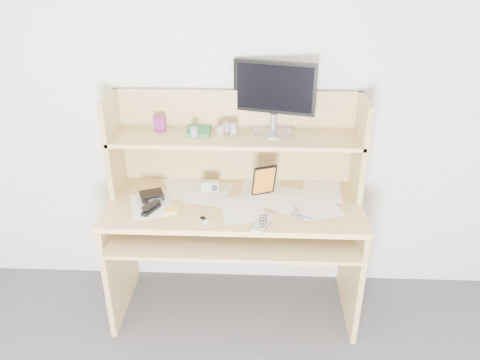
{
  "coord_description": "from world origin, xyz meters",
  "views": [
    {
      "loc": [
        0.13,
        -0.77,
        2.02
      ],
      "look_at": [
        0.03,
        1.43,
        0.91
      ],
      "focal_mm": 35.0,
      "sensor_mm": 36.0,
      "label": 1
    }
  ],
  "objects_px": {
    "keyboard": "(230,225)",
    "game_case": "(264,180)",
    "tv_remote": "(263,223)",
    "desk": "(235,204)",
    "monitor": "(274,95)"
  },
  "relations": [
    {
      "from": "tv_remote",
      "to": "game_case",
      "type": "bearing_deg",
      "value": 112.17
    },
    {
      "from": "desk",
      "to": "tv_remote",
      "type": "distance_m",
      "value": 0.36
    },
    {
      "from": "keyboard",
      "to": "monitor",
      "type": "xyz_separation_m",
      "value": [
        0.23,
        0.33,
        0.63
      ]
    },
    {
      "from": "tv_remote",
      "to": "game_case",
      "type": "height_order",
      "value": "game_case"
    },
    {
      "from": "desk",
      "to": "game_case",
      "type": "height_order",
      "value": "desk"
    },
    {
      "from": "keyboard",
      "to": "tv_remote",
      "type": "xyz_separation_m",
      "value": [
        0.18,
        -0.14,
        0.1
      ]
    },
    {
      "from": "desk",
      "to": "game_case",
      "type": "xyz_separation_m",
      "value": [
        0.16,
        -0.0,
        0.15
      ]
    },
    {
      "from": "tv_remote",
      "to": "game_case",
      "type": "relative_size",
      "value": 0.98
    },
    {
      "from": "desk",
      "to": "game_case",
      "type": "distance_m",
      "value": 0.22
    },
    {
      "from": "desk",
      "to": "keyboard",
      "type": "height_order",
      "value": "desk"
    },
    {
      "from": "keyboard",
      "to": "monitor",
      "type": "relative_size",
      "value": 0.94
    },
    {
      "from": "tv_remote",
      "to": "monitor",
      "type": "relative_size",
      "value": 0.41
    },
    {
      "from": "tv_remote",
      "to": "monitor",
      "type": "distance_m",
      "value": 0.71
    },
    {
      "from": "monitor",
      "to": "desk",
      "type": "bearing_deg",
      "value": -128.51
    },
    {
      "from": "keyboard",
      "to": "game_case",
      "type": "bearing_deg",
      "value": 34.4
    }
  ]
}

